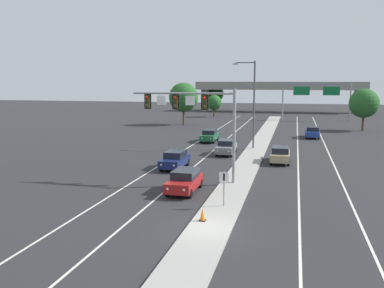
{
  "coord_description": "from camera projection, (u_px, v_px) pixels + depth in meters",
  "views": [
    {
      "loc": [
        4.25,
        -21.04,
        7.9
      ],
      "look_at": [
        -3.2,
        9.23,
        3.2
      ],
      "focal_mm": 39.3,
      "sensor_mm": 36.0,
      "label": 1
    }
  ],
  "objects": [
    {
      "name": "car_receding_blue",
      "position": [
        312.0,
        132.0,
        58.6
      ],
      "size": [
        1.84,
        4.48,
        1.58
      ],
      "color": "navy",
      "rests_on": "ground"
    },
    {
      "name": "tree_far_left_b",
      "position": [
        214.0,
        103.0,
        92.05
      ],
      "size": [
        3.35,
        3.35,
        4.84
      ],
      "color": "#4C3823",
      "rests_on": "ground"
    },
    {
      "name": "car_receding_tan",
      "position": [
        280.0,
        154.0,
        40.86
      ],
      "size": [
        1.88,
        4.49,
        1.58
      ],
      "color": "tan",
      "rests_on": "ground"
    },
    {
      "name": "car_oncoming_red",
      "position": [
        185.0,
        180.0,
        30.11
      ],
      "size": [
        1.88,
        4.49,
        1.58
      ],
      "color": "maroon",
      "rests_on": "ground"
    },
    {
      "name": "car_oncoming_navy",
      "position": [
        175.0,
        159.0,
        38.18
      ],
      "size": [
        1.86,
        4.48,
        1.58
      ],
      "color": "#141E4C",
      "rests_on": "ground"
    },
    {
      "name": "edge_stripe_right",
      "position": [
        330.0,
        156.0,
        44.49
      ],
      "size": [
        0.14,
        100.0,
        0.01
      ],
      "primitive_type": "cube",
      "color": "silver",
      "rests_on": "ground"
    },
    {
      "name": "tree_far_left_c",
      "position": [
        215.0,
        94.0,
        114.16
      ],
      "size": [
        4.67,
        4.67,
        6.75
      ],
      "color": "#4C3823",
      "rests_on": "ground"
    },
    {
      "name": "street_lamp_median",
      "position": [
        252.0,
        99.0,
        48.16
      ],
      "size": [
        2.58,
        0.28,
        10.0
      ],
      "color": "#4C4C51",
      "rests_on": "median_island"
    },
    {
      "name": "overpass_bridge",
      "position": [
        279.0,
        89.0,
        107.13
      ],
      "size": [
        42.4,
        6.4,
        7.65
      ],
      "color": "gray",
      "rests_on": "ground"
    },
    {
      "name": "tree_far_right_b",
      "position": [
        364.0,
        103.0,
        66.34
      ],
      "size": [
        4.63,
        4.63,
        6.71
      ],
      "color": "#4C3823",
      "rests_on": "ground"
    },
    {
      "name": "car_oncoming_grey",
      "position": [
        226.0,
        147.0,
        45.43
      ],
      "size": [
        1.86,
        4.49,
        1.58
      ],
      "color": "slate",
      "rests_on": "ground"
    },
    {
      "name": "car_oncoming_green",
      "position": [
        210.0,
        135.0,
        54.88
      ],
      "size": [
        1.88,
        4.5,
        1.58
      ],
      "color": "#195633",
      "rests_on": "ground"
    },
    {
      "name": "lane_stripe_oncoming_center",
      "position": [
        212.0,
        151.0,
        47.49
      ],
      "size": [
        0.14,
        100.0,
        0.01
      ],
      "primitive_type": "cube",
      "color": "silver",
      "rests_on": "ground"
    },
    {
      "name": "ground_plane",
      "position": [
        209.0,
        230.0,
        22.38
      ],
      "size": [
        260.0,
        260.0,
        0.0
      ],
      "primitive_type": "plane",
      "color": "#28282B"
    },
    {
      "name": "tree_far_left_a",
      "position": [
        184.0,
        97.0,
        75.52
      ],
      "size": [
        5.25,
        5.25,
        7.59
      ],
      "color": "#4C3823",
      "rests_on": "ground"
    },
    {
      "name": "lane_stripe_receding_center",
      "position": [
        298.0,
        155.0,
        45.27
      ],
      "size": [
        0.14,
        100.0,
        0.01
      ],
      "primitive_type": "cube",
      "color": "silver",
      "rests_on": "ground"
    },
    {
      "name": "overhead_signal_mast",
      "position": [
        197.0,
        112.0,
        32.12
      ],
      "size": [
        8.12,
        0.44,
        7.2
      ],
      "color": "gray",
      "rests_on": "median_island"
    },
    {
      "name": "traffic_cone_median_nose",
      "position": [
        202.0,
        215.0,
        23.43
      ],
      "size": [
        0.36,
        0.36,
        0.74
      ],
      "color": "black",
      "rests_on": "median_island"
    },
    {
      "name": "highway_sign_gantry",
      "position": [
        316.0,
        90.0,
        83.62
      ],
      "size": [
        13.28,
        0.42,
        7.5
      ],
      "color": "gray",
      "rests_on": "ground"
    },
    {
      "name": "edge_stripe_left",
      "position": [
        184.0,
        150.0,
        48.27
      ],
      "size": [
        0.14,
        100.0,
        0.01
      ],
      "primitive_type": "cube",
      "color": "silver",
      "rests_on": "ground"
    },
    {
      "name": "median_sign_post",
      "position": [
        224.0,
        184.0,
        26.06
      ],
      "size": [
        0.6,
        0.1,
        2.2
      ],
      "color": "gray",
      "rests_on": "median_island"
    },
    {
      "name": "median_island",
      "position": [
        247.0,
        164.0,
        39.65
      ],
      "size": [
        2.4,
        110.0,
        0.15
      ],
      "primitive_type": "cube",
      "color": "#9E9B93",
      "rests_on": "ground"
    }
  ]
}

